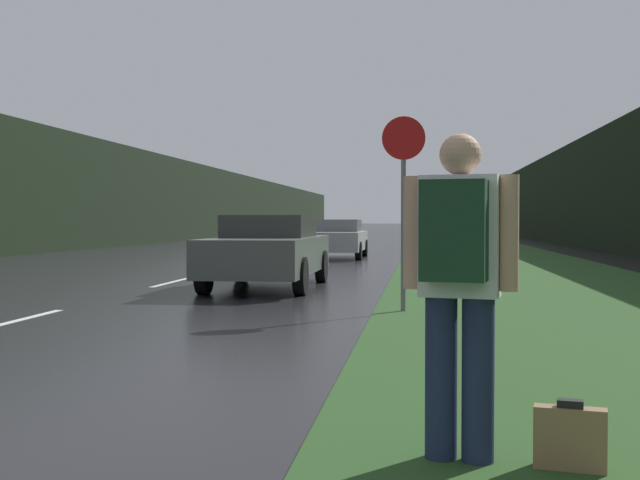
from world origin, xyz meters
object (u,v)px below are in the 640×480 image
object	(u,v)px
hitchhiker_with_backpack	(459,275)
car_passing_near	(268,250)
suitcase	(570,439)
car_oncoming	(265,233)
stop_sign	(403,195)
car_passing_far	(336,238)

from	to	relation	value
hitchhiker_with_backpack	car_passing_near	size ratio (longest dim) A/B	0.38
suitcase	car_passing_near	size ratio (longest dim) A/B	0.08
suitcase	car_oncoming	xyz separation A→B (m)	(-8.31, 33.88, 0.50)
car_passing_near	car_oncoming	xyz separation A→B (m)	(-4.57, 22.84, -0.05)
car_passing_near	car_oncoming	size ratio (longest dim) A/B	1.04
stop_sign	car_passing_far	size ratio (longest dim) A/B	0.63
car_passing_far	car_oncoming	world-z (taller)	car_passing_far
hitchhiker_with_backpack	car_passing_near	distance (m)	11.42
stop_sign	car_oncoming	xyz separation A→B (m)	(-7.28, 26.70, -0.99)
suitcase	car_passing_far	bearing A→B (deg)	110.39
suitcase	car_passing_far	world-z (taller)	car_passing_far
hitchhiker_with_backpack	car_oncoming	world-z (taller)	hitchhiker_with_backpack
stop_sign	car_passing_far	xyz separation A→B (m)	(-2.70, 16.11, -0.98)
stop_sign	car_passing_far	world-z (taller)	stop_sign
car_passing_far	hitchhiker_with_backpack	bearing A→B (deg)	97.76
suitcase	car_passing_far	xyz separation A→B (m)	(-3.73, 23.30, 0.51)
car_passing_near	car_passing_far	xyz separation A→B (m)	(-0.00, 12.26, -0.05)
car_passing_far	car_oncoming	bearing A→B (deg)	-66.63
suitcase	car_passing_near	distance (m)	11.67
car_passing_far	car_oncoming	xyz separation A→B (m)	(-4.57, 10.58, -0.01)
car_passing_far	car_oncoming	size ratio (longest dim) A/B	0.97
stop_sign	hitchhiker_with_backpack	bearing A→B (deg)	-86.31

